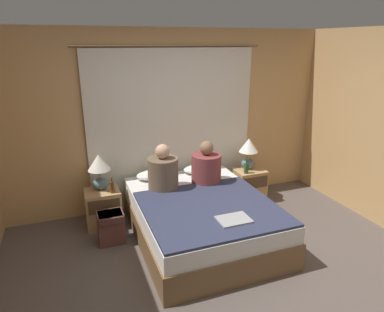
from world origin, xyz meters
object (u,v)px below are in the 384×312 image
at_px(bed, 201,218).
at_px(pillow_right, 201,168).
at_px(lamp_right, 249,150).
at_px(beer_bottle_on_right_stand, 246,168).
at_px(person_left_in_bed, 163,172).
at_px(beer_bottle_on_left_stand, 112,187).
at_px(lamp_left, 99,168).
at_px(laptop_on_bed, 234,219).
at_px(nightstand_right, 249,185).
at_px(pillow_left, 156,174).
at_px(person_right_in_bed, 206,167).
at_px(nightstand_left, 103,208).
at_px(backpack_on_floor, 111,226).

height_order(bed, pillow_right, pillow_right).
distance_m(lamp_right, beer_bottle_on_right_stand, 0.29).
bearing_deg(person_left_in_bed, beer_bottle_on_left_stand, 163.66).
xyz_separation_m(lamp_left, laptop_on_bed, (1.19, -1.44, -0.22)).
height_order(nightstand_right, pillow_left, pillow_left).
xyz_separation_m(bed, pillow_right, (0.34, 0.82, 0.32)).
bearing_deg(person_right_in_bed, pillow_right, 77.48).
bearing_deg(bed, nightstand_right, 33.81).
height_order(nightstand_left, pillow_right, pillow_right).
bearing_deg(backpack_on_floor, lamp_left, 93.85).
height_order(lamp_right, backpack_on_floor, lamp_right).
bearing_deg(person_right_in_bed, person_left_in_bed, 180.00).
height_order(beer_bottle_on_right_stand, backpack_on_floor, beer_bottle_on_right_stand).
distance_m(nightstand_left, pillow_right, 1.46).
bearing_deg(laptop_on_bed, beer_bottle_on_right_stand, 56.05).
bearing_deg(person_left_in_bed, nightstand_right, 11.16).
xyz_separation_m(beer_bottle_on_left_stand, backpack_on_floor, (-0.09, -0.35, -0.35)).
relative_size(lamp_right, beer_bottle_on_left_stand, 2.25).
bearing_deg(person_left_in_bed, bed, -52.82).
distance_m(beer_bottle_on_right_stand, backpack_on_floor, 2.08).
bearing_deg(backpack_on_floor, person_left_in_bed, 13.13).
bearing_deg(beer_bottle_on_right_stand, person_right_in_bed, -165.65).
xyz_separation_m(pillow_right, person_left_in_bed, (-0.68, -0.37, 0.17)).
bearing_deg(beer_bottle_on_right_stand, pillow_left, 171.63).
relative_size(person_left_in_bed, beer_bottle_on_left_stand, 2.84).
distance_m(beer_bottle_on_right_stand, laptop_on_bed, 1.54).
bearing_deg(person_left_in_bed, pillow_right, 28.93).
bearing_deg(laptop_on_bed, lamp_right, 55.89).
height_order(person_right_in_bed, laptop_on_bed, person_right_in_bed).
distance_m(nightstand_left, laptop_on_bed, 1.85).
bearing_deg(nightstand_right, person_right_in_bed, -161.29).
xyz_separation_m(pillow_right, laptop_on_bed, (-0.23, -1.47, -0.02)).
bearing_deg(pillow_right, person_right_in_bed, -102.52).
distance_m(pillow_right, person_right_in_bed, 0.42).
bearing_deg(laptop_on_bed, person_right_in_bed, 82.25).
height_order(nightstand_right, pillow_right, pillow_right).
bearing_deg(bed, lamp_left, 143.80).
bearing_deg(beer_bottle_on_left_stand, lamp_right, 4.65).
xyz_separation_m(pillow_left, person_left_in_bed, (0.00, -0.37, 0.17)).
xyz_separation_m(nightstand_right, beer_bottle_on_left_stand, (-2.04, -0.10, 0.32)).
xyz_separation_m(nightstand_left, laptop_on_bed, (1.19, -1.38, 0.31)).
height_order(lamp_left, backpack_on_floor, lamp_left).
relative_size(nightstand_left, backpack_on_floor, 1.27).
height_order(person_right_in_bed, beer_bottle_on_left_stand, person_right_in_bed).
bearing_deg(lamp_right, beer_bottle_on_left_stand, -175.35).
relative_size(nightstand_right, person_right_in_bed, 0.85).
distance_m(nightstand_right, laptop_on_bed, 1.72).
relative_size(lamp_left, backpack_on_floor, 1.22).
bearing_deg(beer_bottle_on_left_stand, nightstand_right, 2.77).
distance_m(lamp_right, beer_bottle_on_left_stand, 2.06).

